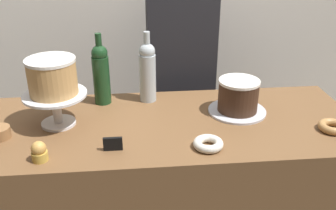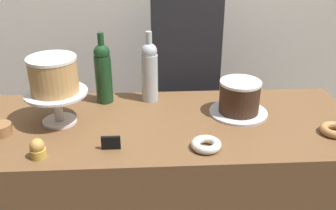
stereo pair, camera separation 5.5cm
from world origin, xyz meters
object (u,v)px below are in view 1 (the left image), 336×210
Objects in this scene: chocolate_round_cake at (238,95)px; donut_sugar at (208,144)px; donut_maple at (332,127)px; barista_figure at (180,92)px; price_sign_chalkboard at (113,144)px; white_layer_cake at (52,76)px; cake_stand_pedestal at (56,103)px; wine_bottle_green at (101,73)px; cupcake_caramel at (39,152)px; wine_bottle_clear at (148,71)px.

chocolate_round_cake is 0.34m from donut_sugar.
barista_figure reaches higher than donut_maple.
price_sign_chalkboard is 0.85m from barista_figure.
price_sign_chalkboard is at bearing -153.86° from chocolate_round_cake.
donut_maple is at bearing -8.12° from white_layer_cake.
donut_sugar is at bearing -89.65° from barista_figure.
cake_stand_pedestal reaches higher than donut_maple.
white_layer_cake is 0.59× the size of wine_bottle_green.
price_sign_chalkboard is at bearing -114.15° from barista_figure.
chocolate_round_cake reaches higher than donut_sugar.
white_layer_cake is 0.86m from barista_figure.
price_sign_chalkboard is at bearing -81.91° from wine_bottle_green.
cupcake_caramel is (-0.78, -0.30, -0.05)m from chocolate_round_cake.
white_layer_cake is at bearing -3.58° from cake_stand_pedestal.
donut_sugar is (0.20, -0.44, -0.13)m from wine_bottle_clear.
cake_stand_pedestal is at bearing 136.24° from price_sign_chalkboard.
donut_maple is 0.87m from price_sign_chalkboard.
wine_bottle_green reaches higher than donut_maple.
donut_maple is 0.89m from barista_figure.
white_layer_cake is at bearing -151.79° from wine_bottle_clear.
wine_bottle_clear is 4.38× the size of cupcake_caramel.
donut_maple is 0.07× the size of barista_figure.
wine_bottle_green is 0.59m from barista_figure.
cake_stand_pedestal is 0.78× the size of wine_bottle_clear.
cupcake_caramel is 1.06× the size of price_sign_chalkboard.
wine_bottle_clear is at bearing 153.38° from donut_maple.
white_layer_cake is 1.10× the size of chocolate_round_cake.
wine_bottle_clear is at bearing 70.63° from price_sign_chalkboard.
chocolate_round_cake is at bearing 3.02° from cake_stand_pedestal.
white_layer_cake is 2.75× the size of price_sign_chalkboard.
wine_bottle_green is at bearing 159.10° from donut_maple.
cake_stand_pedestal is 0.16× the size of barista_figure.
cupcake_caramel is at bearing -126.38° from barista_figure.
cake_stand_pedestal is at bearing 176.42° from white_layer_cake.
wine_bottle_green reaches higher than price_sign_chalkboard.
wine_bottle_clear is (0.38, 0.20, -0.07)m from white_layer_cake.
cupcake_caramel is 1.01m from barista_figure.
cupcake_caramel is at bearing -94.70° from cake_stand_pedestal.
wine_bottle_clear is 0.62m from cupcake_caramel.
chocolate_round_cake is 0.54× the size of wine_bottle_green.
wine_bottle_green reaches higher than cake_stand_pedestal.
cake_stand_pedestal reaches higher than donut_sugar.
chocolate_round_cake is 0.84m from cupcake_caramel.
price_sign_chalkboard reaches higher than donut_maple.
wine_bottle_clear is 2.91× the size of donut_sugar.
chocolate_round_cake is at bearing -69.76° from barista_figure.
cake_stand_pedestal is at bearing -130.88° from wine_bottle_green.
chocolate_round_cake is 1.56× the size of donut_sugar.
wine_bottle_green is at bearing 49.12° from cake_stand_pedestal.
white_layer_cake is 1.13m from donut_maple.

